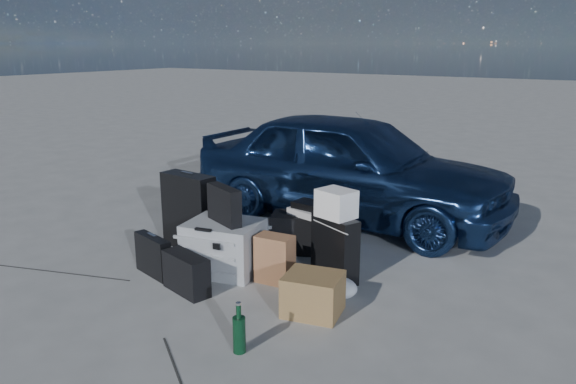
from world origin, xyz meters
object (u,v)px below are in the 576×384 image
Objects in this scene: suitcase_right at (335,248)px; cardboard_box at (313,294)px; pelican_case at (224,247)px; briefcase at (153,256)px; car at (350,166)px; suitcase_left at (189,211)px; duffel_bag at (310,233)px; green_bottle at (239,328)px.

cardboard_box is at bearing -51.13° from suitcase_right.
cardboard_box is at bearing -26.26° from pelican_case.
cardboard_box is (0.17, -0.62, -0.12)m from suitcase_right.
pelican_case is at bearing 56.15° from briefcase.
car reaches higher than suitcase_right.
briefcase is at bearing -68.27° from suitcase_left.
duffel_bag is at bearing -171.92° from car.
suitcase_right is 1.65× the size of green_bottle.
green_bottle is at bearing -63.96° from suitcase_right.
duffel_bag is at bearing 69.92° from briefcase.
briefcase is 0.81× the size of suitcase_right.
cardboard_box is (0.65, -1.05, -0.03)m from duffel_bag.
suitcase_left is 2.19× the size of green_bottle.
suitcase_right is 1.33m from green_bottle.
green_bottle is (1.55, -1.24, -0.19)m from suitcase_left.
pelican_case is 1.06m from cardboard_box.
suitcase_left is 1.81× the size of cardboard_box.
car is 7.98× the size of briefcase.
briefcase is 1.51m from suitcase_right.
suitcase_left reaches higher than cardboard_box.
duffel_bag is at bearing 121.87° from cardboard_box.
suitcase_left is (-0.85, -1.62, -0.24)m from car.
duffel_bag reaches higher than cardboard_box.
duffel_bag is (0.37, 0.79, -0.04)m from pelican_case.
car reaches higher than cardboard_box.
pelican_case is 0.84× the size of suitcase_left.
suitcase_right is at bearing 10.88° from pelican_case.
suitcase_left is 1.00× the size of duffel_bag.
green_bottle is at bearing -8.58° from briefcase.
duffel_bag is 1.24m from cardboard_box.
car is 1.69m from suitcase_right.
suitcase_left is 1.99m from green_bottle.
car is 5.80× the size of pelican_case.
suitcase_right reaches higher than briefcase.
suitcase_left is at bearing 141.42° from green_bottle.
green_bottle is (-0.12, -0.70, 0.01)m from cardboard_box.
briefcase is 1.11× the size of cardboard_box.
car is 4.89× the size of suitcase_left.
pelican_case is 0.71m from suitcase_left.
suitcase_right reaches higher than cardboard_box.
suitcase_right is at bearing 8.18° from suitcase_left.
car is at bearing 67.00° from suitcase_left.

